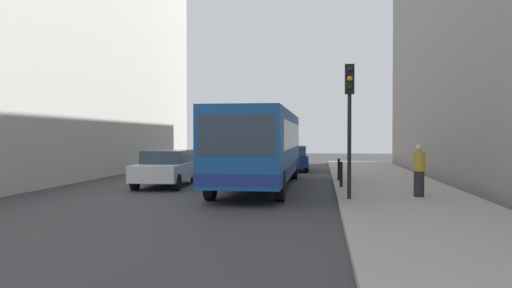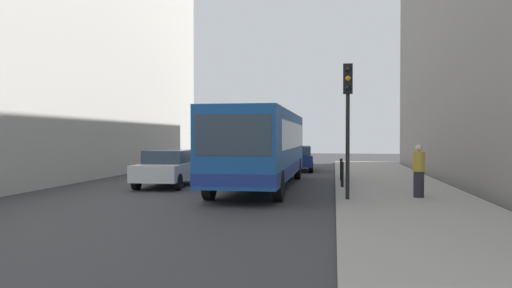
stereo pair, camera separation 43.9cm
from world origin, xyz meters
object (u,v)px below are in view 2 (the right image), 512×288
Objects in this scene: traffic_light at (348,105)px; pedestrian_near_signal at (419,171)px; bollard_mid at (341,170)px; car_behind_bus at (297,158)px; bus at (262,145)px; car_beside_bus at (169,167)px; bollard_near at (342,174)px.

traffic_light is 2.48× the size of pedestrian_near_signal.
traffic_light is at bearing -89.05° from bollard_mid.
pedestrian_near_signal is at bearing 106.75° from car_behind_bus.
pedestrian_near_signal is at bearing 20.66° from traffic_light.
car_behind_bus is (0.65, 9.41, -0.94)m from bus.
car_behind_bus is at bearing -117.95° from car_beside_bus.
pedestrian_near_signal is at bearing -48.56° from bollard_near.
bus is 11.60× the size of bollard_near.
bollard_near is 2.60m from bollard_mid.
bollard_near is (7.05, -0.68, -0.16)m from car_beside_bus.
bus is 6.67× the size of pedestrian_near_signal.
car_behind_bus is 1.10× the size of traffic_light.
bollard_mid is at bearing -70.05° from pedestrian_near_signal.
bollard_mid is at bearing -167.08° from car_beside_bus.
car_beside_bus is at bearing 174.52° from bollard_near.
traffic_light reaches higher than bollard_near.
bus is at bearing -35.65° from pedestrian_near_signal.
car_beside_bus is 2.70× the size of pedestrian_near_signal.
car_beside_bus is 4.71× the size of bollard_near.
pedestrian_near_signal is (5.47, -3.38, -0.75)m from bus.
bollard_mid is at bearing -149.69° from bus.
car_beside_bus is at bearing -23.35° from pedestrian_near_signal.
bollard_mid is 5.73m from pedestrian_near_signal.
car_beside_bus is (-3.89, -0.08, -0.94)m from bus.
bus is at bearing 82.14° from car_behind_bus.
bus is at bearing 127.68° from traffic_light.
bus is 11.60× the size of bollard_mid.
traffic_light is 6.51m from bollard_mid.
bollard_mid is at bearing 104.42° from car_behind_bus.
pedestrian_near_signal is at bearing 148.30° from bus.
car_behind_bus is 4.75× the size of bollard_mid.
bus is at bearing 166.49° from bollard_near.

